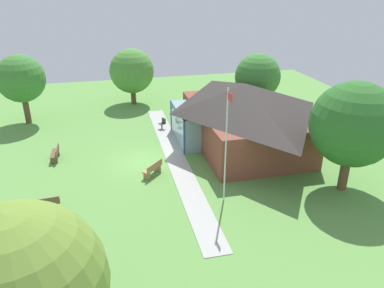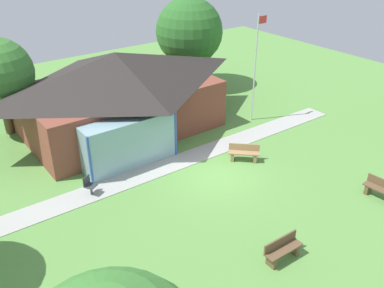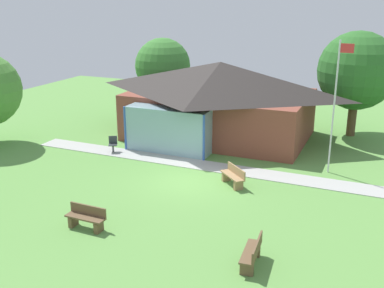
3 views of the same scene
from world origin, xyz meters
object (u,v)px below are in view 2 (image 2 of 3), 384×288
object	(u,v)px
pavilion	(118,91)
bench_rear_near_path	(244,153)
tree_behind_pavilion_right	(189,32)
flagpole	(256,65)
bench_front_center	(282,250)
bench_front_right	(382,190)
patio_chair_west	(90,186)

from	to	relation	value
pavilion	bench_rear_near_path	size ratio (longest dim) A/B	7.93
bench_rear_near_path	tree_behind_pavilion_right	distance (m)	11.35
pavilion	flagpole	bearing A→B (deg)	-26.82
bench_rear_near_path	bench_front_center	xyz separation A→B (m)	(-3.58, -5.82, 0.00)
bench_front_right	patio_chair_west	size ratio (longest dim) A/B	1.78
bench_front_center	patio_chair_west	world-z (taller)	patio_chair_west
patio_chair_west	tree_behind_pavilion_right	bearing A→B (deg)	-172.78
bench_rear_near_path	bench_front_right	world-z (taller)	same
bench_front_center	tree_behind_pavilion_right	world-z (taller)	tree_behind_pavilion_right
pavilion	patio_chair_west	distance (m)	6.66
bench_front_center	bench_front_right	xyz separation A→B (m)	(6.09, 0.00, 0.00)
bench_rear_near_path	pavilion	bearing A→B (deg)	-21.18
bench_front_center	patio_chair_west	size ratio (longest dim) A/B	1.76
bench_front_center	bench_front_right	distance (m)	6.09
flagpole	bench_front_center	bearing A→B (deg)	-128.57
bench_rear_near_path	bench_front_center	bearing A→B (deg)	101.90
tree_behind_pavilion_right	bench_rear_near_path	bearing A→B (deg)	-111.98
pavilion	flagpole	distance (m)	7.73
patio_chair_west	tree_behind_pavilion_right	distance (m)	14.42
patio_chair_west	tree_behind_pavilion_right	size ratio (longest dim) A/B	0.14
bench_front_center	bench_front_right	size ratio (longest dim) A/B	0.99
tree_behind_pavilion_right	flagpole	bearing A→B (deg)	-93.31
bench_front_right	tree_behind_pavilion_right	distance (m)	16.29
bench_front_right	bench_rear_near_path	bearing A→B (deg)	18.40
pavilion	tree_behind_pavilion_right	world-z (taller)	tree_behind_pavilion_right
patio_chair_west	bench_front_right	bearing A→B (deg)	113.37
pavilion	bench_front_center	size ratio (longest dim) A/B	7.31
flagpole	pavilion	bearing A→B (deg)	153.18
pavilion	tree_behind_pavilion_right	distance (m)	8.11
pavilion	flagpole	size ratio (longest dim) A/B	1.80
flagpole	bench_front_right	bearing A→B (deg)	-97.20
pavilion	bench_front_center	distance (m)	12.67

